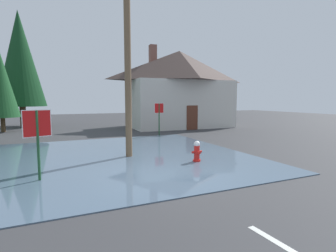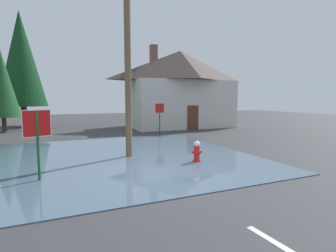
{
  "view_description": "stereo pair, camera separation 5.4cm",
  "coord_description": "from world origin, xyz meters",
  "px_view_note": "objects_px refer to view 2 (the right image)",
  "views": [
    {
      "loc": [
        -3.44,
        -7.67,
        2.5
      ],
      "look_at": [
        1.01,
        2.24,
        1.4
      ],
      "focal_mm": 28.19,
      "sensor_mm": 36.0,
      "label": 1
    },
    {
      "loc": [
        -3.39,
        -7.69,
        2.5
      ],
      "look_at": [
        1.01,
        2.24,
        1.4
      ],
      "focal_mm": 28.19,
      "sensor_mm": 36.0,
      "label": 2
    }
  ],
  "objects_px": {
    "stop_sign_far": "(160,113)",
    "pine_tree_tall_left": "(21,59)",
    "stop_sign_near": "(37,130)",
    "fire_hydrant": "(197,152)",
    "house": "(180,88)",
    "utility_pole": "(128,54)",
    "pine_tree_short_left": "(2,83)"
  },
  "relations": [
    {
      "from": "stop_sign_far",
      "to": "pine_tree_short_left",
      "type": "distance_m",
      "value": 12.43
    },
    {
      "from": "fire_hydrant",
      "to": "pine_tree_short_left",
      "type": "xyz_separation_m",
      "value": [
        -8.61,
        14.61,
        3.3
      ]
    },
    {
      "from": "pine_tree_short_left",
      "to": "utility_pole",
      "type": "bearing_deg",
      "value": -62.99
    },
    {
      "from": "pine_tree_tall_left",
      "to": "house",
      "type": "bearing_deg",
      "value": -24.37
    },
    {
      "from": "utility_pole",
      "to": "pine_tree_tall_left",
      "type": "distance_m",
      "value": 17.41
    },
    {
      "from": "fire_hydrant",
      "to": "pine_tree_tall_left",
      "type": "distance_m",
      "value": 20.81
    },
    {
      "from": "stop_sign_far",
      "to": "stop_sign_near",
      "type": "bearing_deg",
      "value": -132.16
    },
    {
      "from": "stop_sign_near",
      "to": "house",
      "type": "distance_m",
      "value": 17.1
    },
    {
      "from": "fire_hydrant",
      "to": "utility_pole",
      "type": "relative_size",
      "value": 0.1
    },
    {
      "from": "stop_sign_near",
      "to": "house",
      "type": "bearing_deg",
      "value": 48.84
    },
    {
      "from": "stop_sign_near",
      "to": "pine_tree_short_left",
      "type": "distance_m",
      "value": 15.23
    },
    {
      "from": "fire_hydrant",
      "to": "house",
      "type": "relative_size",
      "value": 0.09
    },
    {
      "from": "fire_hydrant",
      "to": "stop_sign_far",
      "type": "relative_size",
      "value": 0.38
    },
    {
      "from": "fire_hydrant",
      "to": "pine_tree_tall_left",
      "type": "xyz_separation_m",
      "value": [
        -7.56,
        18.53,
        5.71
      ]
    },
    {
      "from": "stop_sign_near",
      "to": "utility_pole",
      "type": "xyz_separation_m",
      "value": [
        3.45,
        2.22,
        2.82
      ]
    },
    {
      "from": "utility_pole",
      "to": "pine_tree_short_left",
      "type": "bearing_deg",
      "value": 117.01
    },
    {
      "from": "stop_sign_near",
      "to": "pine_tree_short_left",
      "type": "bearing_deg",
      "value": 101.28
    },
    {
      "from": "stop_sign_near",
      "to": "fire_hydrant",
      "type": "height_order",
      "value": "stop_sign_near"
    },
    {
      "from": "fire_hydrant",
      "to": "pine_tree_tall_left",
      "type": "relative_size",
      "value": 0.08
    },
    {
      "from": "stop_sign_far",
      "to": "pine_tree_tall_left",
      "type": "relative_size",
      "value": 0.22
    },
    {
      "from": "stop_sign_far",
      "to": "house",
      "type": "relative_size",
      "value": 0.23
    },
    {
      "from": "house",
      "to": "stop_sign_near",
      "type": "bearing_deg",
      "value": -131.16
    },
    {
      "from": "pine_tree_short_left",
      "to": "pine_tree_tall_left",
      "type": "bearing_deg",
      "value": 74.89
    },
    {
      "from": "stop_sign_near",
      "to": "fire_hydrant",
      "type": "relative_size",
      "value": 2.57
    },
    {
      "from": "fire_hydrant",
      "to": "stop_sign_far",
      "type": "distance_m",
      "value": 8.05
    },
    {
      "from": "stop_sign_far",
      "to": "pine_tree_tall_left",
      "type": "height_order",
      "value": "pine_tree_tall_left"
    },
    {
      "from": "house",
      "to": "pine_tree_tall_left",
      "type": "xyz_separation_m",
      "value": [
        -13.07,
        5.92,
        2.59
      ]
    },
    {
      "from": "stop_sign_far",
      "to": "house",
      "type": "bearing_deg",
      "value": 50.59
    },
    {
      "from": "stop_sign_near",
      "to": "house",
      "type": "xyz_separation_m",
      "value": [
        11.18,
        12.79,
        1.97
      ]
    },
    {
      "from": "pine_tree_tall_left",
      "to": "pine_tree_short_left",
      "type": "height_order",
      "value": "pine_tree_tall_left"
    },
    {
      "from": "utility_pole",
      "to": "pine_tree_tall_left",
      "type": "xyz_separation_m",
      "value": [
        -5.34,
        16.48,
        1.73
      ]
    },
    {
      "from": "fire_hydrant",
      "to": "stop_sign_far",
      "type": "bearing_deg",
      "value": 78.64
    }
  ]
}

